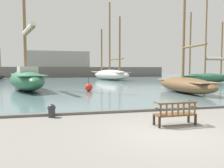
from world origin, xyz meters
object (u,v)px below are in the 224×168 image
(park_bench, at_px, (175,113))
(sailboat_far_starboard, at_px, (110,73))
(sailboat_nearest_starboard, at_px, (206,76))
(sailboat_outer_port, at_px, (184,83))
(sailboat_nearest_port, at_px, (26,77))
(channel_buoy, at_px, (89,87))
(mooring_bollard, at_px, (52,110))

(park_bench, bearing_deg, sailboat_far_starboard, 81.56)
(sailboat_nearest_starboard, distance_m, sailboat_outer_port, 15.49)
(sailboat_nearest_port, xyz_separation_m, sailboat_outer_port, (14.09, -5.79, -0.43))
(sailboat_far_starboard, relative_size, channel_buoy, 10.33)
(sailboat_nearest_port, distance_m, sailboat_outer_port, 15.24)
(sailboat_far_starboard, bearing_deg, mooring_bollard, -107.32)
(sailboat_outer_port, distance_m, channel_buoy, 8.71)
(sailboat_far_starboard, distance_m, channel_buoy, 21.67)
(mooring_bollard, relative_size, channel_buoy, 0.42)
(sailboat_far_starboard, xyz_separation_m, mooring_bollard, (-9.67, -31.00, -1.01))
(sailboat_outer_port, height_order, channel_buoy, sailboat_outer_port)
(mooring_bollard, bearing_deg, park_bench, -28.67)
(park_bench, distance_m, sailboat_nearest_starboard, 27.23)
(sailboat_far_starboard, relative_size, mooring_bollard, 24.68)
(sailboat_nearest_starboard, relative_size, channel_buoy, 9.11)
(sailboat_outer_port, xyz_separation_m, channel_buoy, (-8.15, 3.03, -0.46))
(sailboat_far_starboard, bearing_deg, sailboat_outer_port, -86.52)
(sailboat_nearest_port, xyz_separation_m, mooring_bollard, (2.98, -13.18, -1.02))
(channel_buoy, bearing_deg, sailboat_outer_port, -20.38)
(sailboat_nearest_port, bearing_deg, sailboat_far_starboard, 54.63)
(sailboat_nearest_port, height_order, mooring_bollard, sailboat_nearest_port)
(sailboat_nearest_starboard, bearing_deg, channel_buoy, -156.15)
(sailboat_nearest_starboard, distance_m, mooring_bollard, 28.65)
(sailboat_outer_port, relative_size, mooring_bollard, 20.28)
(sailboat_nearest_port, height_order, channel_buoy, sailboat_nearest_port)
(park_bench, xyz_separation_m, sailboat_far_starboard, (4.98, 33.57, 0.86))
(park_bench, distance_m, channel_buoy, 13.10)
(sailboat_outer_port, xyz_separation_m, mooring_bollard, (-11.10, -7.39, -0.59))
(sailboat_far_starboard, xyz_separation_m, channel_buoy, (-6.72, -20.59, -0.88))
(park_bench, height_order, sailboat_nearest_starboard, sailboat_nearest_starboard)
(sailboat_nearest_port, relative_size, sailboat_outer_port, 1.27)
(sailboat_nearest_starboard, bearing_deg, park_bench, -128.64)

